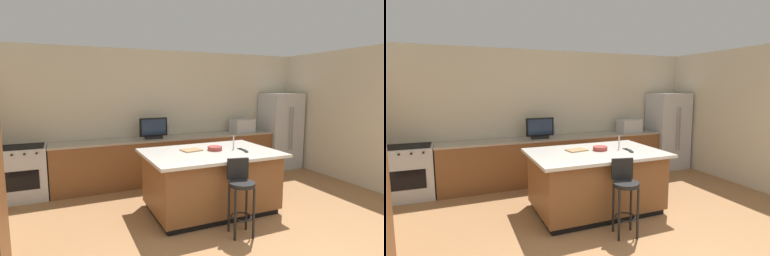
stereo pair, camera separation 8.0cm
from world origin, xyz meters
TOP-DOWN VIEW (x-y plane):
  - wall_back at (0.00, 4.16)m, footprint 6.90×0.12m
  - wall_right at (3.25, 2.08)m, footprint 0.12×4.56m
  - counter_back at (-0.02, 3.78)m, footprint 4.62×0.62m
  - kitchen_island at (-0.00, 2.10)m, footprint 2.01×1.35m
  - refrigerator at (2.72, 3.74)m, footprint 0.84×0.73m
  - range_oven at (-2.74, 3.78)m, footprint 0.80×0.63m
  - microwave at (1.67, 3.78)m, footprint 0.48×0.36m
  - tv_monitor at (-0.42, 3.73)m, footprint 0.55×0.16m
  - sink_faucet_back at (-0.07, 3.88)m, footprint 0.02×0.02m
  - sink_faucet_island at (0.41, 2.10)m, footprint 0.02×0.02m
  - bar_stool_center at (0.00, 1.24)m, footprint 0.35×0.36m
  - fruit_bowl at (0.10, 2.15)m, footprint 0.23×0.23m
  - cell_phone at (0.52, 2.04)m, footprint 0.07×0.15m
  - tv_remote at (0.49, 1.88)m, footprint 0.09×0.18m
  - cutting_board at (-0.24, 2.27)m, footprint 0.33×0.28m

SIDE VIEW (x-z plane):
  - counter_back at x=-0.02m, z-range 0.00..0.91m
  - range_oven at x=-2.74m, z-range 0.00..0.93m
  - kitchen_island at x=0.00m, z-range 0.01..0.95m
  - bar_stool_center at x=0.00m, z-range 0.10..1.09m
  - refrigerator at x=2.72m, z-range 0.00..1.78m
  - cell_phone at x=0.52m, z-range 0.94..0.94m
  - cutting_board at x=-0.24m, z-range 0.94..0.95m
  - tv_remote at x=0.49m, z-range 0.94..0.96m
  - fruit_bowl at x=0.10m, z-range 0.94..1.00m
  - sink_faucet_back at x=-0.07m, z-range 0.91..1.15m
  - sink_faucet_island at x=0.41m, z-range 0.94..1.16m
  - microwave at x=1.67m, z-range 0.91..1.20m
  - tv_monitor at x=-0.42m, z-range 0.89..1.31m
  - wall_back at x=0.00m, z-range 0.00..2.68m
  - wall_right at x=3.25m, z-range 0.00..2.68m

